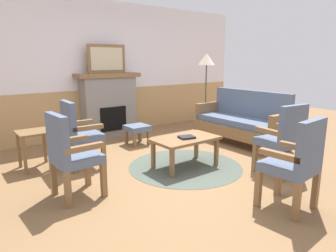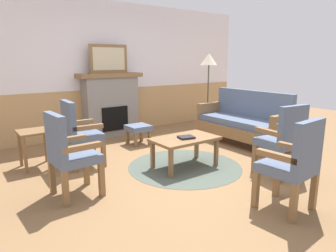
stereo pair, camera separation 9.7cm
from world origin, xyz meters
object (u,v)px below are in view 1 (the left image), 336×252
fireplace (109,104)px  framed_picture (107,59)px  armchair_front_center (284,137)px  armchair_by_window_left (70,152)px  couch (242,122)px  coffee_table (185,141)px  book_on_table (187,137)px  footstool (137,129)px  armchair_near_fireplace (78,131)px  floor_lamp_by_couch (207,64)px  armchair_front_left (296,160)px  side_table (34,139)px

fireplace → framed_picture: framed_picture is taller
armchair_front_center → armchair_by_window_left: bearing=157.3°
couch → coffee_table: (-1.68, -0.35, -0.01)m
book_on_table → footstool: size_ratio=0.53×
armchair_near_fireplace → floor_lamp_by_couch: (3.19, 0.67, 0.91)m
armchair_near_fireplace → armchair_front_center: size_ratio=1.00×
fireplace → framed_picture: bearing=90.0°
armchair_front_left → side_table: size_ratio=1.78×
coffee_table → armchair_near_fireplace: armchair_near_fireplace is taller
side_table → floor_lamp_by_couch: 3.86m
armchair_front_left → footstool: bearing=89.6°
footstool → floor_lamp_by_couch: size_ratio=0.24×
armchair_front_left → armchair_front_center: bearing=38.8°
armchair_by_window_left → side_table: (-0.08, 1.26, -0.10)m
framed_picture → armchair_front_left: 4.17m
armchair_by_window_left → armchair_front_left: (1.73, -1.68, 0.00)m
footstool → armchair_by_window_left: 2.29m
couch → floor_lamp_by_couch: (0.27, 1.25, 1.05)m
fireplace → armchair_front_center: bearing=-75.9°
coffee_table → floor_lamp_by_couch: floor_lamp_by_couch is taller
armchair_near_fireplace → framed_picture: bearing=50.3°
coffee_table → side_table: (-1.76, 1.27, 0.05)m
footstool → armchair_near_fireplace: 1.44m
book_on_table → side_table: 2.18m
fireplace → armchair_near_fireplace: bearing=-129.7°
armchair_near_fireplace → side_table: bearing=146.3°
book_on_table → armchair_by_window_left: armchair_by_window_left is taller
fireplace → footstool: (0.10, -0.92, -0.37)m
couch → coffee_table: bearing=-168.4°
book_on_table → floor_lamp_by_couch: bearing=39.7°
couch → armchair_front_left: size_ratio=1.84×
armchair_front_center → footstool: bearing=106.8°
coffee_table → armchair_near_fireplace: bearing=143.5°
framed_picture → armchair_near_fireplace: 2.15m
fireplace → coffee_table: (0.03, -2.37, -0.27)m
framed_picture → coffee_table: size_ratio=0.83×
armchair_by_window_left → armchair_front_left: 2.41m
coffee_table → book_on_table: (-0.01, -0.04, 0.07)m
armchair_by_window_left → floor_lamp_by_couch: 4.07m
armchair_front_left → fireplace: bearing=91.1°
framed_picture → book_on_table: framed_picture is taller
fireplace → side_table: size_ratio=2.36×
footstool → fireplace: bearing=96.5°
footstool → book_on_table: bearing=-93.1°
fireplace → framed_picture: size_ratio=1.62×
coffee_table → side_table: bearing=144.3°
armchair_front_left → armchair_by_window_left: bearing=135.9°
footstool → armchair_front_left: 3.14m
coffee_table → side_table: 2.17m
armchair_front_left → book_on_table: bearing=92.0°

